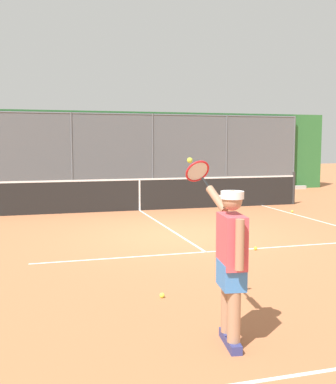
{
  "coord_description": "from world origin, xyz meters",
  "views": [
    {
      "loc": [
        3.05,
        9.68,
        2.03
      ],
      "look_at": [
        0.48,
        0.74,
        1.05
      ],
      "focal_mm": 44.02,
      "sensor_mm": 36.0,
      "label": 1
    }
  ],
  "objects_px": {
    "tennis_ball_near_net": "(256,248)",
    "tennis_player": "(230,257)",
    "tennis_ball_by_sideline": "(292,211)",
    "tennis_ball_near_baseline": "(162,295)"
  },
  "relations": [
    {
      "from": "tennis_ball_near_net",
      "to": "tennis_player",
      "type": "bearing_deg",
      "value": 59.94
    },
    {
      "from": "tennis_ball_by_sideline",
      "to": "tennis_ball_near_baseline",
      "type": "height_order",
      "value": "same"
    },
    {
      "from": "tennis_player",
      "to": "tennis_ball_near_baseline",
      "type": "height_order",
      "value": "tennis_player"
    },
    {
      "from": "tennis_ball_by_sideline",
      "to": "tennis_ball_near_net",
      "type": "xyz_separation_m",
      "value": [
        3.22,
        4.09,
        0.0
      ]
    },
    {
      "from": "tennis_ball_by_sideline",
      "to": "tennis_ball_near_net",
      "type": "height_order",
      "value": "same"
    },
    {
      "from": "tennis_ball_near_baseline",
      "to": "tennis_ball_near_net",
      "type": "bearing_deg",
      "value": -138.33
    },
    {
      "from": "tennis_player",
      "to": "tennis_ball_near_net",
      "type": "height_order",
      "value": "tennis_player"
    },
    {
      "from": "tennis_player",
      "to": "tennis_ball_near_net",
      "type": "relative_size",
      "value": 28.12
    },
    {
      "from": "tennis_ball_near_net",
      "to": "tennis_ball_by_sideline",
      "type": "bearing_deg",
      "value": -128.23
    },
    {
      "from": "tennis_ball_by_sideline",
      "to": "tennis_ball_near_net",
      "type": "bearing_deg",
      "value": 51.77
    }
  ]
}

